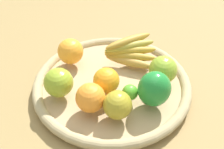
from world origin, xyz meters
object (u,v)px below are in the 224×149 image
(apple_2, at_px, (118,105))
(orange_0, at_px, (106,81))
(banana_bunch, at_px, (130,51))
(orange_2, at_px, (71,51))
(apple_1, at_px, (59,82))
(orange_1, at_px, (90,98))
(apple_0, at_px, (163,70))
(bell_pepper, at_px, (154,89))
(lime_0, at_px, (130,92))

(apple_2, height_order, orange_0, same)
(banana_bunch, bearing_deg, orange_2, 131.16)
(apple_1, relative_size, orange_0, 1.10)
(orange_1, distance_m, orange_0, 0.08)
(banana_bunch, bearing_deg, apple_1, 166.22)
(banana_bunch, relative_size, orange_2, 2.02)
(banana_bunch, height_order, orange_1, orange_1)
(apple_0, relative_size, orange_2, 1.01)
(orange_2, xyz_separation_m, orange_0, (-0.03, -0.17, -0.00))
(banana_bunch, bearing_deg, apple_2, -150.37)
(banana_bunch, height_order, bell_pepper, bell_pepper)
(banana_bunch, distance_m, orange_1, 0.23)
(apple_0, relative_size, bell_pepper, 0.80)
(orange_1, distance_m, orange_2, 0.21)
(orange_2, bearing_deg, orange_1, -119.89)
(orange_0, bearing_deg, orange_1, -170.33)
(apple_0, bearing_deg, apple_2, 175.18)
(orange_1, xyz_separation_m, bell_pepper, (0.12, -0.11, 0.01))
(lime_0, relative_size, bell_pepper, 0.44)
(apple_2, relative_size, apple_1, 0.92)
(orange_0, bearing_deg, apple_2, -122.22)
(banana_bunch, height_order, apple_2, banana_bunch)
(lime_0, distance_m, bell_pepper, 0.07)
(orange_2, xyz_separation_m, apple_1, (-0.12, -0.08, 0.00))
(apple_0, relative_size, lime_0, 1.84)
(lime_0, relative_size, banana_bunch, 0.27)
(orange_1, relative_size, apple_2, 1.05)
(orange_2, relative_size, apple_1, 0.99)
(orange_0, bearing_deg, bell_pepper, -70.95)
(banana_bunch, distance_m, bell_pepper, 0.19)
(apple_1, bearing_deg, banana_bunch, -13.78)
(apple_0, xyz_separation_m, bell_pepper, (-0.09, -0.03, 0.01))
(banana_bunch, relative_size, orange_0, 2.20)
(orange_0, bearing_deg, orange_2, 80.59)
(banana_bunch, bearing_deg, lime_0, -142.15)
(bell_pepper, bearing_deg, apple_2, -164.27)
(orange_1, height_order, bell_pepper, bell_pepper)
(apple_2, height_order, orange_2, orange_2)
(apple_0, height_order, bell_pepper, bell_pepper)
(lime_0, distance_m, orange_1, 0.11)
(apple_1, height_order, bell_pepper, bell_pepper)
(lime_0, distance_m, orange_2, 0.24)
(orange_2, bearing_deg, apple_2, -107.52)
(lime_0, xyz_separation_m, apple_1, (-0.11, 0.16, 0.02))
(orange_2, bearing_deg, banana_bunch, -48.84)
(lime_0, height_order, orange_2, orange_2)
(orange_0, bearing_deg, banana_bunch, 12.34)
(apple_0, bearing_deg, banana_bunch, 84.15)
(apple_2, height_order, bell_pepper, bell_pepper)
(apple_0, distance_m, lime_0, 0.12)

